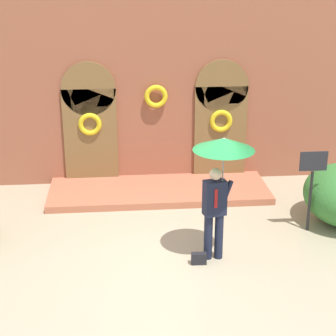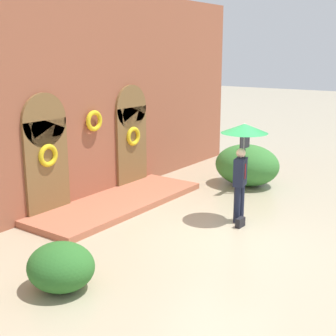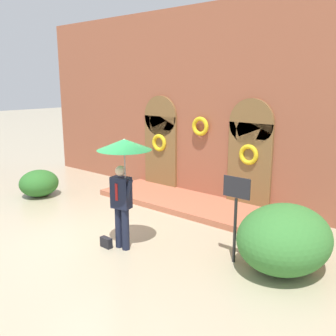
# 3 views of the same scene
# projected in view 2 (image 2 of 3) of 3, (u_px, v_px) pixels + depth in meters

# --- Properties ---
(ground_plane) EXTENTS (80.00, 80.00, 0.00)m
(ground_plane) POSITION_uv_depth(u_px,v_px,m) (219.00, 230.00, 10.71)
(ground_plane) COLOR tan
(building_facade) EXTENTS (14.00, 2.30, 5.60)m
(building_facade) POSITION_uv_depth(u_px,v_px,m) (85.00, 102.00, 12.40)
(building_facade) COLOR #9E563D
(building_facade) RESTS_ON ground
(person_with_umbrella) EXTENTS (1.10, 1.10, 2.36)m
(person_with_umbrella) POSITION_uv_depth(u_px,v_px,m) (243.00, 143.00, 10.88)
(person_with_umbrella) COLOR #191E33
(person_with_umbrella) RESTS_ON ground
(handbag) EXTENTS (0.28, 0.13, 0.22)m
(handbag) POSITION_uv_depth(u_px,v_px,m) (240.00, 222.00, 10.90)
(handbag) COLOR black
(handbag) RESTS_ON ground
(sign_post) EXTENTS (0.56, 0.06, 1.72)m
(sign_post) POSITION_uv_depth(u_px,v_px,m) (244.00, 154.00, 13.22)
(sign_post) COLOR black
(sign_post) RESTS_ON ground
(shrub_left) EXTENTS (1.11, 1.20, 0.82)m
(shrub_left) POSITION_uv_depth(u_px,v_px,m) (61.00, 267.00, 7.99)
(shrub_left) COLOR #2D6B28
(shrub_left) RESTS_ON ground
(shrub_right) EXTENTS (1.68, 1.98, 1.25)m
(shrub_right) POSITION_uv_depth(u_px,v_px,m) (247.00, 165.00, 14.21)
(shrub_right) COLOR #387A33
(shrub_right) RESTS_ON ground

